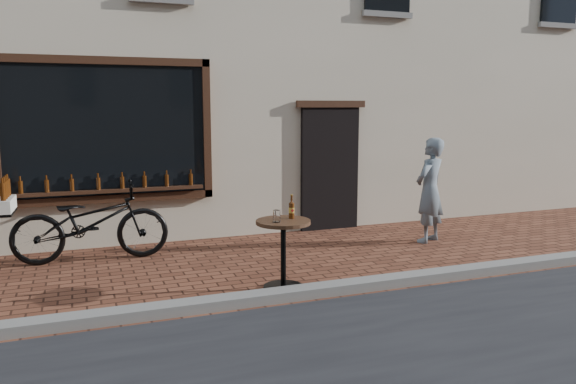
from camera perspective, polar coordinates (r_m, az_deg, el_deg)
name	(u,v)px	position (r m, az deg, el deg)	size (l,w,h in m)	color
ground	(305,303)	(6.55, 1.79, -11.21)	(90.00, 90.00, 0.00)	#4F2819
kerb	(299,293)	(6.70, 1.12, -10.18)	(90.00, 0.25, 0.12)	slate
cargo_bicycle	(88,222)	(8.58, -19.70, -2.85)	(2.53, 0.83, 1.22)	black
bistro_table	(283,240)	(6.87, -0.46, -4.89)	(0.67, 0.67, 1.15)	black
pedestrian	(430,190)	(9.48, 14.20, 0.18)	(0.63, 0.41, 1.72)	slate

